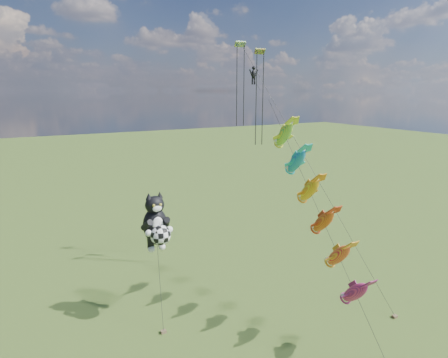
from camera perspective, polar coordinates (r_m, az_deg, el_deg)
name	(u,v)px	position (r m, az deg, el deg)	size (l,w,h in m)	color
cat_kite_rig	(156,224)	(29.87, -10.25, -6.76)	(2.24, 4.07, 10.34)	brown
fish_windsock_rig	(316,206)	(28.49, 13.89, -4.00)	(1.50, 15.95, 17.23)	brown
parafoil_rig	(256,80)	(37.13, 4.86, 14.86)	(5.95, 16.77, 22.73)	brown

